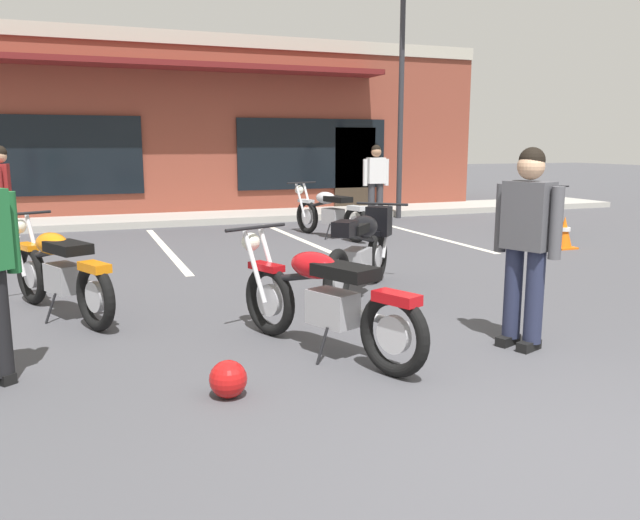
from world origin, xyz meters
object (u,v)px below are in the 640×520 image
(motorcycle_orange_scrambler, at_px, (362,247))
(helmet_on_pavement, at_px, (228,379))
(person_by_back_row, at_px, (2,194))
(motorcycle_foreground_classic, at_px, (324,298))
(person_near_building, at_px, (527,236))
(person_in_shorts_foreground, at_px, (376,178))
(traffic_cone, at_px, (564,233))
(motorcycle_red_sportbike, at_px, (538,209))
(motorcycle_blue_standard, at_px, (59,270))
(motorcycle_green_cafe_racer, at_px, (330,212))
(parking_lot_lamp_post, at_px, (404,67))

(motorcycle_orange_scrambler, height_order, helmet_on_pavement, motorcycle_orange_scrambler)
(person_by_back_row, bearing_deg, motorcycle_foreground_classic, -64.63)
(motorcycle_foreground_classic, relative_size, person_near_building, 1.19)
(person_in_shorts_foreground, xyz_separation_m, traffic_cone, (1.28, -4.45, -0.69))
(motorcycle_red_sportbike, height_order, helmet_on_pavement, motorcycle_red_sportbike)
(motorcycle_blue_standard, height_order, motorcycle_green_cafe_racer, same)
(motorcycle_blue_standard, distance_m, person_by_back_row, 4.15)
(person_by_back_row, bearing_deg, helmet_on_pavement, -73.97)
(parking_lot_lamp_post, bearing_deg, person_near_building, -111.88)
(motorcycle_foreground_classic, relative_size, traffic_cone, 3.76)
(motorcycle_foreground_classic, relative_size, motorcycle_orange_scrambler, 1.18)
(motorcycle_red_sportbike, xyz_separation_m, motorcycle_blue_standard, (-8.51, -3.21, 0.00))
(motorcycle_orange_scrambler, relative_size, person_in_shorts_foreground, 1.01)
(person_in_shorts_foreground, bearing_deg, helmet_on_pavement, -121.51)
(motorcycle_red_sportbike, xyz_separation_m, traffic_cone, (-0.85, -1.68, -0.20))
(motorcycle_green_cafe_racer, relative_size, traffic_cone, 3.89)
(motorcycle_green_cafe_racer, relative_size, motorcycle_orange_scrambler, 1.21)
(motorcycle_orange_scrambler, bearing_deg, traffic_cone, 20.77)
(traffic_cone, bearing_deg, motorcycle_orange_scrambler, -159.23)
(motorcycle_foreground_classic, height_order, motorcycle_orange_scrambler, same)
(person_in_shorts_foreground, distance_m, person_near_building, 8.87)
(motorcycle_green_cafe_racer, height_order, motorcycle_orange_scrambler, same)
(motorcycle_orange_scrambler, distance_m, person_by_back_row, 5.86)
(motorcycle_green_cafe_racer, relative_size, person_near_building, 1.23)
(motorcycle_green_cafe_racer, xyz_separation_m, person_in_shorts_foreground, (1.86, 1.92, 0.49))
(motorcycle_orange_scrambler, bearing_deg, helmet_on_pavement, -130.62)
(motorcycle_blue_standard, distance_m, person_in_shorts_foreground, 8.76)
(person_near_building, relative_size, parking_lot_lamp_post, 0.32)
(person_near_building, bearing_deg, motorcycle_blue_standard, 146.08)
(helmet_on_pavement, distance_m, parking_lot_lamp_post, 11.27)
(motorcycle_foreground_classic, xyz_separation_m, person_near_building, (1.63, -0.45, 0.49))
(person_in_shorts_foreground, bearing_deg, person_near_building, -107.86)
(motorcycle_blue_standard, relative_size, motorcycle_orange_scrambler, 1.16)
(person_by_back_row, height_order, parking_lot_lamp_post, parking_lot_lamp_post)
(motorcycle_red_sportbike, relative_size, traffic_cone, 3.59)
(person_near_building, relative_size, helmet_on_pavement, 6.44)
(traffic_cone, bearing_deg, motorcycle_red_sportbike, 63.05)
(motorcycle_foreground_classic, height_order, person_by_back_row, person_by_back_row)
(person_near_building, bearing_deg, helmet_on_pavement, -175.70)
(helmet_on_pavement, bearing_deg, person_by_back_row, 106.03)
(motorcycle_green_cafe_racer, distance_m, helmet_on_pavement, 7.55)
(motorcycle_blue_standard, height_order, parking_lot_lamp_post, parking_lot_lamp_post)
(motorcycle_blue_standard, bearing_deg, motorcycle_orange_scrambler, -2.65)
(person_by_back_row, bearing_deg, traffic_cone, -16.48)
(motorcycle_foreground_classic, distance_m, traffic_cone, 6.64)
(motorcycle_foreground_classic, height_order, person_near_building, person_near_building)
(motorcycle_green_cafe_racer, relative_size, helmet_on_pavement, 7.92)
(traffic_cone, relative_size, parking_lot_lamp_post, 0.10)
(person_by_back_row, relative_size, helmet_on_pavement, 6.44)
(motorcycle_orange_scrambler, height_order, traffic_cone, motorcycle_orange_scrambler)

